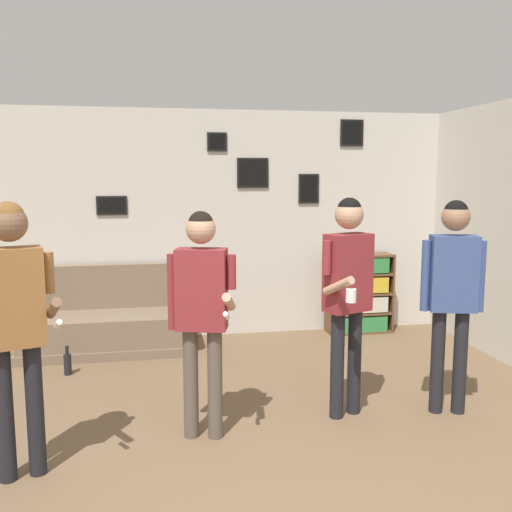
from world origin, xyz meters
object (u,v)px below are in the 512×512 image
at_px(person_player_foreground_center, 202,301).
at_px(bottle_on_floor, 68,363).
at_px(couch, 106,323).
at_px(person_player_foreground_left, 14,310).
at_px(bookshelf, 359,293).
at_px(person_watcher_holding_cup, 348,283).
at_px(person_spectator_near_bookshelf, 453,283).

distance_m(person_player_foreground_center, bottle_on_floor, 2.18).
distance_m(couch, person_player_foreground_left, 2.85).
distance_m(bookshelf, person_watcher_holding_cup, 2.63).
xyz_separation_m(person_player_foreground_left, person_player_foreground_center, (1.20, 0.36, -0.07)).
distance_m(person_spectator_near_bookshelf, bottle_on_floor, 3.66).
height_order(person_spectator_near_bookshelf, bottle_on_floor, person_spectator_near_bookshelf).
relative_size(person_spectator_near_bookshelf, bottle_on_floor, 6.02).
relative_size(person_player_foreground_center, person_watcher_holding_cup, 0.95).
height_order(couch, person_player_foreground_left, person_player_foreground_left).
distance_m(person_watcher_holding_cup, bottle_on_floor, 2.91).
bearing_deg(bottle_on_floor, person_player_foreground_center, -53.22).
bearing_deg(person_player_foreground_left, person_spectator_near_bookshelf, 7.98).
xyz_separation_m(person_player_foreground_left, person_watcher_holding_cup, (2.37, 0.55, -0.01)).
distance_m(couch, bottle_on_floor, 0.85).
distance_m(person_player_foreground_left, bottle_on_floor, 2.18).
xyz_separation_m(person_watcher_holding_cup, bottle_on_floor, (-2.35, 1.40, -0.98)).
bearing_deg(couch, bottle_on_floor, -112.14).
bearing_deg(person_spectator_near_bookshelf, person_player_foreground_left, -172.02).
bearing_deg(bookshelf, person_spectator_near_bookshelf, -93.63).
relative_size(couch, person_watcher_holding_cup, 1.04).
bearing_deg(person_player_foreground_left, bottle_on_floor, 89.62).
bearing_deg(person_player_foreground_left, person_watcher_holding_cup, 12.98).
relative_size(person_watcher_holding_cup, person_spectator_near_bookshelf, 1.01).
bearing_deg(bottle_on_floor, bookshelf, 16.00).
bearing_deg(bookshelf, person_player_foreground_left, -139.20).
relative_size(bookshelf, person_player_foreground_left, 0.55).
height_order(person_player_foreground_center, bottle_on_floor, person_player_foreground_center).
relative_size(bookshelf, bottle_on_floor, 3.38).
xyz_separation_m(couch, person_spectator_near_bookshelf, (2.89, -2.26, 0.78)).
bearing_deg(bottle_on_floor, person_player_foreground_left, -90.38).
distance_m(person_player_foreground_left, person_spectator_near_bookshelf, 3.24).
bearing_deg(couch, person_watcher_holding_cup, -46.70).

